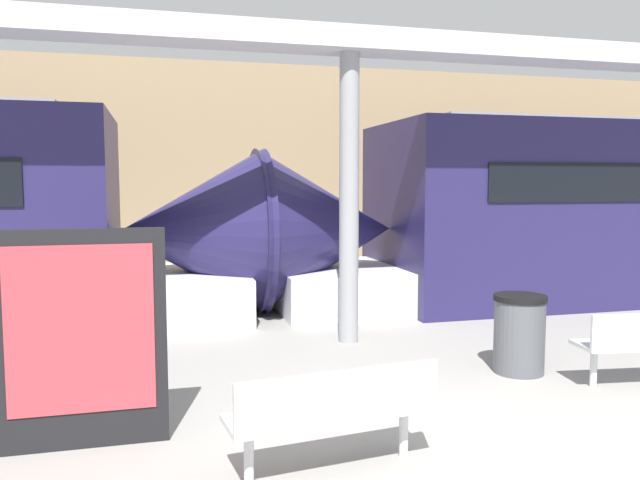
{
  "coord_description": "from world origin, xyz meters",
  "views": [
    {
      "loc": [
        -2.08,
        -3.96,
        2.08
      ],
      "look_at": [
        -0.21,
        3.27,
        1.4
      ],
      "focal_mm": 35.0,
      "sensor_mm": 36.0,
      "label": 1
    }
  ],
  "objects_px": {
    "trash_bin": "(519,334)",
    "poster_board": "(82,339)",
    "bench_near": "(334,409)",
    "support_column_near": "(349,200)"
  },
  "relations": [
    {
      "from": "trash_bin",
      "to": "poster_board",
      "type": "xyz_separation_m",
      "value": [
        -4.41,
        -0.89,
        0.44
      ]
    },
    {
      "from": "bench_near",
      "to": "trash_bin",
      "type": "bearing_deg",
      "value": 27.41
    },
    {
      "from": "trash_bin",
      "to": "support_column_near",
      "type": "bearing_deg",
      "value": 128.7
    },
    {
      "from": "poster_board",
      "to": "bench_near",
      "type": "bearing_deg",
      "value": -27.47
    },
    {
      "from": "poster_board",
      "to": "support_column_near",
      "type": "distance_m",
      "value": 4.13
    },
    {
      "from": "poster_board",
      "to": "support_column_near",
      "type": "height_order",
      "value": "support_column_near"
    },
    {
      "from": "trash_bin",
      "to": "poster_board",
      "type": "bearing_deg",
      "value": -168.54
    },
    {
      "from": "support_column_near",
      "to": "trash_bin",
      "type": "bearing_deg",
      "value": -51.3
    },
    {
      "from": "bench_near",
      "to": "poster_board",
      "type": "relative_size",
      "value": 0.9
    },
    {
      "from": "support_column_near",
      "to": "bench_near",
      "type": "bearing_deg",
      "value": -108.67
    }
  ]
}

